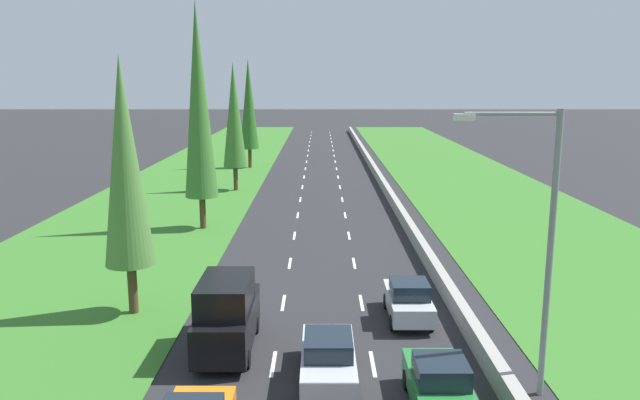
% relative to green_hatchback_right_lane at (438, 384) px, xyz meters
% --- Properties ---
extents(ground_plane, '(300.00, 300.00, 0.00)m').
position_rel_green_hatchback_right_lane_xyz_m(ground_plane, '(-3.46, 42.05, -0.84)').
color(ground_plane, '#28282B').
rests_on(ground_plane, ground).
extents(grass_verge_left, '(14.00, 140.00, 0.04)m').
position_rel_green_hatchback_right_lane_xyz_m(grass_verge_left, '(-16.11, 42.05, -0.82)').
color(grass_verge_left, '#387528').
rests_on(grass_verge_left, ground).
extents(grass_verge_right, '(14.00, 140.00, 0.04)m').
position_rel_green_hatchback_right_lane_xyz_m(grass_verge_right, '(10.89, 42.05, -0.82)').
color(grass_verge_right, '#387528').
rests_on(grass_verge_right, ground).
extents(median_barrier, '(0.44, 120.00, 0.85)m').
position_rel_green_hatchback_right_lane_xyz_m(median_barrier, '(2.24, 42.05, -0.41)').
color(median_barrier, '#9E9B93').
rests_on(median_barrier, ground).
extents(lane_markings, '(3.64, 116.00, 0.01)m').
position_rel_green_hatchback_right_lane_xyz_m(lane_markings, '(-3.46, 42.05, -0.83)').
color(lane_markings, white).
rests_on(lane_markings, ground).
extents(green_hatchback_right_lane, '(1.74, 3.90, 1.72)m').
position_rel_green_hatchback_right_lane_xyz_m(green_hatchback_right_lane, '(0.00, 0.00, 0.00)').
color(green_hatchback_right_lane, '#237A33').
rests_on(green_hatchback_right_lane, ground).
extents(silver_hatchback_right_lane, '(1.74, 3.90, 1.72)m').
position_rel_green_hatchback_right_lane_xyz_m(silver_hatchback_right_lane, '(0.10, 7.15, 0.00)').
color(silver_hatchback_right_lane, silver).
rests_on(silver_hatchback_right_lane, ground).
extents(silver_sedan_centre_lane, '(1.82, 4.50, 1.64)m').
position_rel_green_hatchback_right_lane_xyz_m(silver_sedan_centre_lane, '(-3.30, 1.85, -0.02)').
color(silver_sedan_centre_lane, silver).
rests_on(silver_sedan_centre_lane, ground).
extents(black_van_left_lane, '(1.96, 4.90, 2.82)m').
position_rel_green_hatchback_right_lane_xyz_m(black_van_left_lane, '(-6.97, 4.17, 0.56)').
color(black_van_left_lane, black).
rests_on(black_van_left_lane, ground).
extents(poplar_tree_second, '(2.07, 2.07, 10.87)m').
position_rel_green_hatchback_right_lane_xyz_m(poplar_tree_second, '(-11.54, 7.82, 5.65)').
color(poplar_tree_second, '#4C3823').
rests_on(poplar_tree_second, ground).
extents(poplar_tree_third, '(2.17, 2.17, 14.81)m').
position_rel_green_hatchback_right_lane_xyz_m(poplar_tree_third, '(-11.41, 22.96, 7.62)').
color(poplar_tree_third, '#4C3823').
rests_on(poplar_tree_third, ground).
extents(poplar_tree_fourth, '(2.08, 2.08, 11.34)m').
position_rel_green_hatchback_right_lane_xyz_m(poplar_tree_fourth, '(-11.16, 37.32, 5.89)').
color(poplar_tree_fourth, '#4C3823').
rests_on(poplar_tree_fourth, ground).
extents(poplar_tree_fifth, '(2.10, 2.10, 12.12)m').
position_rel_green_hatchback_right_lane_xyz_m(poplar_tree_fifth, '(-11.51, 51.81, 6.27)').
color(poplar_tree_fifth, '#4C3823').
rests_on(poplar_tree_fifth, ground).
extents(street_light_mast, '(3.20, 0.28, 9.00)m').
position_rel_green_hatchback_right_lane_xyz_m(street_light_mast, '(3.08, 0.97, 4.40)').
color(street_light_mast, gray).
rests_on(street_light_mast, ground).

